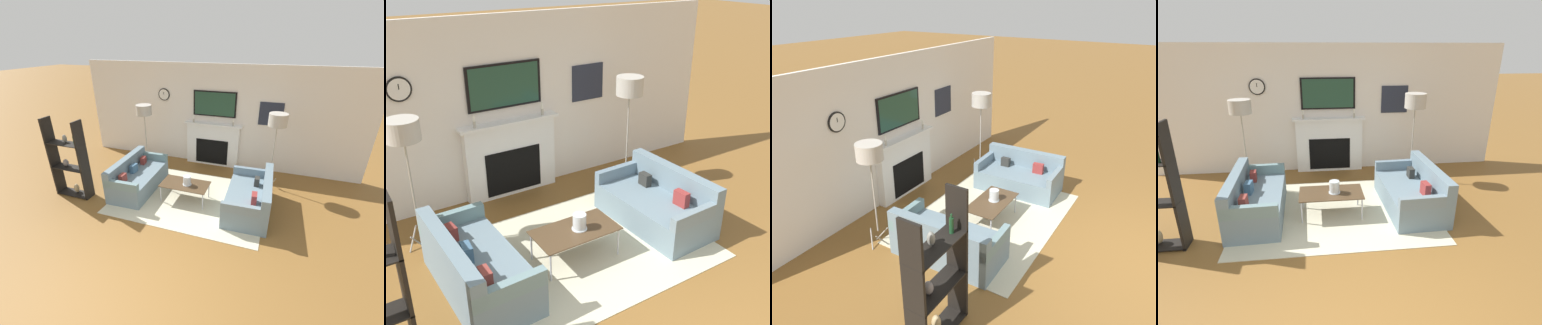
% 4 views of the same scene
% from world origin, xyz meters
% --- Properties ---
extents(fireplace_wall, '(7.57, 0.28, 2.70)m').
position_xyz_m(fireplace_wall, '(0.00, 4.69, 1.24)').
color(fireplace_wall, silver).
rests_on(fireplace_wall, ground_plane).
extents(area_rug, '(3.24, 2.31, 0.01)m').
position_xyz_m(area_rug, '(0.00, 2.71, 0.01)').
color(area_rug, beige).
rests_on(area_rug, ground_plane).
extents(couch_left, '(0.84, 1.67, 0.75)m').
position_xyz_m(couch_left, '(-1.31, 2.71, 0.28)').
color(couch_left, slate).
rests_on(couch_left, ground_plane).
extents(couch_right, '(0.91, 1.64, 0.75)m').
position_xyz_m(couch_right, '(1.31, 2.72, 0.27)').
color(couch_right, slate).
rests_on(couch_right, ground_plane).
extents(coffee_table, '(1.03, 0.56, 0.40)m').
position_xyz_m(coffee_table, '(-0.08, 2.62, 0.38)').
color(coffee_table, '#4C3823').
rests_on(coffee_table, ground_plane).
extents(hurricane_candle, '(0.19, 0.19, 0.20)m').
position_xyz_m(hurricane_candle, '(-0.03, 2.60, 0.49)').
color(hurricane_candle, silver).
rests_on(hurricane_candle, coffee_table).
extents(floor_lamp_left, '(0.40, 0.40, 1.74)m').
position_xyz_m(floor_lamp_left, '(-1.63, 3.82, 1.58)').
color(floor_lamp_left, '#9E998E').
rests_on(floor_lamp_left, ground_plane).
extents(floor_lamp_right, '(0.41, 0.41, 1.80)m').
position_xyz_m(floor_lamp_right, '(1.63, 3.82, 1.63)').
color(floor_lamp_right, '#9E998E').
rests_on(floor_lamp_right, ground_plane).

